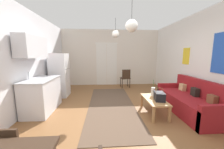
% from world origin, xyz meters
% --- Properties ---
extents(ground_plane, '(5.34, 7.33, 0.10)m').
position_xyz_m(ground_plane, '(0.00, 0.00, -0.05)').
color(ground_plane, brown).
extents(wall_back, '(4.94, 0.13, 2.74)m').
position_xyz_m(wall_back, '(-0.01, 3.41, 1.36)').
color(wall_back, silver).
rests_on(wall_back, ground_plane).
extents(wall_right, '(0.12, 6.93, 2.74)m').
position_xyz_m(wall_right, '(2.42, -0.00, 1.37)').
color(wall_right, white).
rests_on(wall_right, ground_plane).
extents(wall_left, '(0.12, 6.93, 2.74)m').
position_xyz_m(wall_left, '(-2.42, 0.00, 1.37)').
color(wall_left, silver).
rests_on(wall_left, ground_plane).
extents(area_rug, '(1.35, 3.65, 0.01)m').
position_xyz_m(area_rug, '(-0.14, 0.63, 0.01)').
color(area_rug, brown).
rests_on(area_rug, ground_plane).
extents(couch, '(0.83, 1.99, 0.87)m').
position_xyz_m(couch, '(1.96, 0.02, 0.28)').
color(couch, maroon).
rests_on(couch, ground_plane).
extents(coffee_table, '(0.45, 0.97, 0.40)m').
position_xyz_m(coffee_table, '(0.93, -0.04, 0.35)').
color(coffee_table, '#B27F4C').
rests_on(coffee_table, ground_plane).
extents(bamboo_vase, '(0.11, 0.11, 0.45)m').
position_xyz_m(bamboo_vase, '(0.99, 0.20, 0.52)').
color(bamboo_vase, beige).
rests_on(bamboo_vase, coffee_table).
extents(handbag, '(0.27, 0.35, 0.33)m').
position_xyz_m(handbag, '(1.01, -0.16, 0.51)').
color(handbag, black).
rests_on(handbag, coffee_table).
extents(refrigerator, '(0.60, 0.64, 1.57)m').
position_xyz_m(refrigerator, '(-1.97, 1.64, 0.79)').
color(refrigerator, white).
rests_on(refrigerator, ground_plane).
extents(kitchen_counter, '(0.64, 1.22, 2.00)m').
position_xyz_m(kitchen_counter, '(-2.06, 0.35, 0.74)').
color(kitchen_counter, silver).
rests_on(kitchen_counter, ground_plane).
extents(accent_chair, '(0.46, 0.44, 0.86)m').
position_xyz_m(accent_chair, '(0.65, 2.66, 0.49)').
color(accent_chair, '#382619').
rests_on(accent_chair, ground_plane).
extents(pendant_lamp_near, '(0.26, 0.26, 0.75)m').
position_xyz_m(pendant_lamp_near, '(0.23, -0.36, 2.12)').
color(pendant_lamp_near, black).
extents(pendant_lamp_far, '(0.25, 0.25, 0.64)m').
position_xyz_m(pendant_lamp_far, '(0.05, 1.39, 2.23)').
color(pendant_lamp_far, black).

